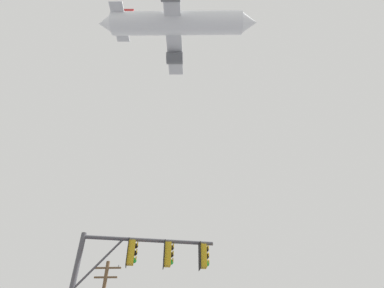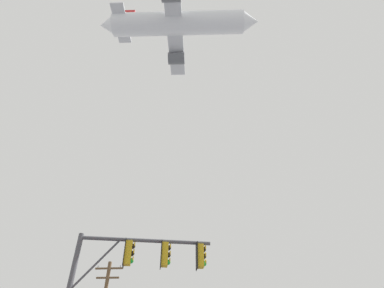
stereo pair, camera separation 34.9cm
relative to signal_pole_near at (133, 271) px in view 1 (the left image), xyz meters
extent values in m
cylinder|color=#4C4C51|center=(0.51, 0.10, 1.22)|extent=(5.11, 1.09, 0.15)
cylinder|color=#4C4C51|center=(-1.27, -0.23, 0.25)|extent=(1.60, 0.37, 1.99)
cube|color=gold|center=(2.65, 0.49, 0.69)|extent=(0.31, 0.36, 0.90)
cylinder|color=gold|center=(2.65, 0.49, 1.20)|extent=(0.05, 0.05, 0.12)
cube|color=black|center=(2.51, 0.46, 0.69)|extent=(0.11, 0.46, 1.04)
sphere|color=black|center=(2.79, 0.52, 0.96)|extent=(0.20, 0.20, 0.20)
cylinder|color=gold|center=(2.86, 0.53, 1.02)|extent=(0.08, 0.21, 0.21)
sphere|color=black|center=(2.79, 0.52, 0.68)|extent=(0.20, 0.20, 0.20)
cylinder|color=gold|center=(2.86, 0.53, 0.74)|extent=(0.08, 0.21, 0.21)
sphere|color=green|center=(2.79, 0.52, 0.40)|extent=(0.20, 0.20, 0.20)
cylinder|color=gold|center=(2.86, 0.53, 0.46)|extent=(0.08, 0.21, 0.21)
cube|color=gold|center=(1.25, 0.23, 0.69)|extent=(0.31, 0.36, 0.90)
cylinder|color=gold|center=(1.25, 0.23, 1.20)|extent=(0.05, 0.05, 0.12)
cube|color=black|center=(1.12, 0.21, 0.69)|extent=(0.11, 0.46, 1.04)
sphere|color=black|center=(1.40, 0.26, 0.96)|extent=(0.20, 0.20, 0.20)
cylinder|color=gold|center=(1.46, 0.27, 1.02)|extent=(0.08, 0.21, 0.21)
sphere|color=black|center=(1.40, 0.26, 0.68)|extent=(0.20, 0.20, 0.20)
cylinder|color=gold|center=(1.46, 0.27, 0.74)|extent=(0.08, 0.21, 0.21)
sphere|color=green|center=(1.40, 0.26, 0.40)|extent=(0.20, 0.20, 0.20)
cylinder|color=gold|center=(1.46, 0.27, 0.46)|extent=(0.08, 0.21, 0.21)
cube|color=gold|center=(-0.15, -0.03, 0.69)|extent=(0.31, 0.36, 0.90)
cylinder|color=gold|center=(-0.15, -0.03, 1.20)|extent=(0.05, 0.05, 0.12)
cube|color=black|center=(-0.28, -0.05, 0.69)|extent=(0.11, 0.46, 1.04)
sphere|color=black|center=(0.00, 0.00, 0.96)|extent=(0.20, 0.20, 0.20)
cylinder|color=gold|center=(0.06, 0.01, 1.02)|extent=(0.08, 0.21, 0.21)
sphere|color=black|center=(0.00, 0.00, 0.68)|extent=(0.20, 0.20, 0.20)
cylinder|color=gold|center=(0.06, 0.01, 0.74)|extent=(0.08, 0.21, 0.21)
sphere|color=green|center=(0.00, 0.00, 0.40)|extent=(0.20, 0.20, 0.20)
cylinder|color=gold|center=(0.06, 0.01, 0.46)|extent=(0.08, 0.21, 0.21)
cube|color=brown|center=(-4.90, 12.87, 3.71)|extent=(2.20, 0.12, 0.12)
cube|color=brown|center=(-4.90, 12.87, 3.01)|extent=(1.80, 0.12, 0.12)
cylinder|color=gray|center=(-5.80, 12.87, 3.83)|extent=(0.10, 0.10, 0.18)
cylinder|color=gray|center=(-4.00, 12.87, 3.83)|extent=(0.10, 0.10, 0.18)
cylinder|color=white|center=(-0.95, 16.92, 45.20)|extent=(22.33, 4.51, 3.95)
cone|color=white|center=(11.40, 17.23, 45.20)|extent=(2.81, 3.82, 3.76)
cone|color=white|center=(-13.18, 16.62, 45.20)|extent=(2.55, 3.42, 3.36)
cube|color=silver|center=(-1.57, 16.91, 44.61)|extent=(3.24, 21.06, 0.44)
cylinder|color=#595B60|center=(-1.72, 22.79, 43.42)|extent=(3.02, 2.30, 2.22)
cube|color=#B21E1E|center=(-10.58, 16.68, 47.43)|extent=(3.47, 0.38, 4.69)
cube|color=silver|center=(-10.83, 16.68, 45.57)|extent=(2.41, 7.47, 0.25)
camera|label=1|loc=(2.63, -11.94, -3.18)|focal=28.60mm
camera|label=2|loc=(2.98, -11.93, -3.18)|focal=28.60mm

